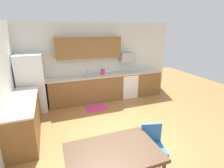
% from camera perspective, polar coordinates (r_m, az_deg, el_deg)
% --- Properties ---
extents(ground_plane, '(12.00, 12.00, 0.00)m').
position_cam_1_polar(ground_plane, '(4.44, 4.68, -16.22)').
color(ground_plane, '#9E6B38').
extents(wall_back, '(5.80, 0.10, 2.70)m').
position_cam_1_polar(wall_back, '(6.28, -5.29, 7.42)').
color(wall_back, silver).
rests_on(wall_back, ground).
extents(cabinet_run_back, '(2.56, 0.60, 0.90)m').
position_cam_1_polar(cabinet_run_back, '(6.08, -8.44, -1.86)').
color(cabinet_run_back, brown).
rests_on(cabinet_run_back, ground).
extents(cabinet_run_back_right, '(0.99, 0.60, 0.90)m').
position_cam_1_polar(cabinet_run_back_right, '(6.92, 11.12, 0.48)').
color(cabinet_run_back_right, brown).
rests_on(cabinet_run_back_right, ground).
extents(cabinet_run_left, '(0.60, 2.00, 0.90)m').
position_cam_1_polar(cabinet_run_left, '(4.64, -27.18, -10.27)').
color(cabinet_run_left, brown).
rests_on(cabinet_run_left, ground).
extents(countertop_back, '(4.80, 0.64, 0.04)m').
position_cam_1_polar(countertop_back, '(6.04, -4.30, 2.85)').
color(countertop_back, beige).
rests_on(countertop_back, cabinet_run_back).
extents(countertop_left, '(0.64, 2.00, 0.04)m').
position_cam_1_polar(countertop_left, '(4.46, -28.04, -4.90)').
color(countertop_left, beige).
rests_on(countertop_left, cabinet_run_left).
extents(upper_cabinets_back, '(2.20, 0.34, 0.70)m').
position_cam_1_polar(upper_cabinets_back, '(5.91, -7.74, 12.08)').
color(upper_cabinets_back, brown).
extents(refrigerator, '(0.76, 0.70, 1.79)m').
position_cam_1_polar(refrigerator, '(5.79, -25.26, 0.19)').
color(refrigerator, white).
rests_on(refrigerator, ground).
extents(oven_range, '(0.60, 0.60, 0.91)m').
position_cam_1_polar(oven_range, '(6.55, 5.17, -0.20)').
color(oven_range, white).
rests_on(oven_range, ground).
extents(microwave, '(0.54, 0.36, 0.32)m').
position_cam_1_polar(microwave, '(6.40, 5.05, 9.01)').
color(microwave, '#9EA0A5').
extents(sink_basin, '(0.48, 0.40, 0.14)m').
position_cam_1_polar(sink_basin, '(5.96, -7.77, 2.13)').
color(sink_basin, '#A5A8AD').
rests_on(sink_basin, countertop_back).
extents(sink_faucet, '(0.02, 0.02, 0.24)m').
position_cam_1_polar(sink_faucet, '(6.09, -8.21, 4.01)').
color(sink_faucet, '#B2B5BA').
rests_on(sink_faucet, countertop_back).
extents(dining_table, '(1.40, 0.90, 0.76)m').
position_cam_1_polar(dining_table, '(2.77, 0.33, -22.48)').
color(dining_table, brown).
rests_on(dining_table, ground).
extents(chair_near_table, '(0.48, 0.48, 0.85)m').
position_cam_1_polar(chair_near_table, '(3.36, 13.41, -18.84)').
color(chair_near_table, '#2D72B7').
rests_on(chair_near_table, ground).
extents(floor_mat, '(0.70, 0.50, 0.01)m').
position_cam_1_polar(floor_mat, '(5.70, -5.27, -7.98)').
color(floor_mat, '#CC3372').
rests_on(floor_mat, ground).
extents(kettle, '(0.14, 0.14, 0.20)m').
position_cam_1_polar(kettle, '(6.10, -3.11, 4.00)').
color(kettle, '#CC3372').
rests_on(kettle, countertop_back).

